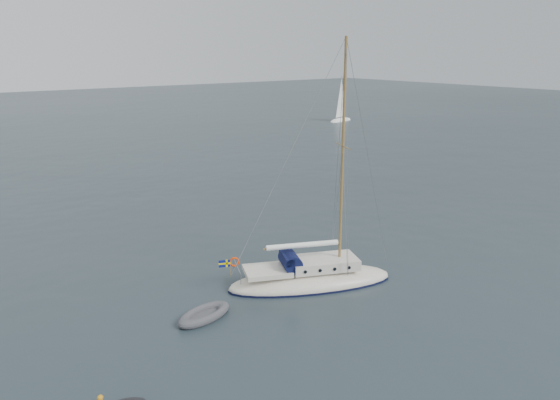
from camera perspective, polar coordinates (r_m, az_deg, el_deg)
ground at (r=30.86m, az=-0.15°, el=-7.28°), size 300.00×300.00×0.00m
sailboat at (r=28.70m, az=3.27°, el=-6.97°), size 9.22×2.76×13.14m
dinghy at (r=25.82m, az=-7.92°, el=-11.78°), size 2.93×1.32×0.42m
distant_yacht_b at (r=94.71m, az=6.39°, el=10.24°), size 6.01×3.20×7.96m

